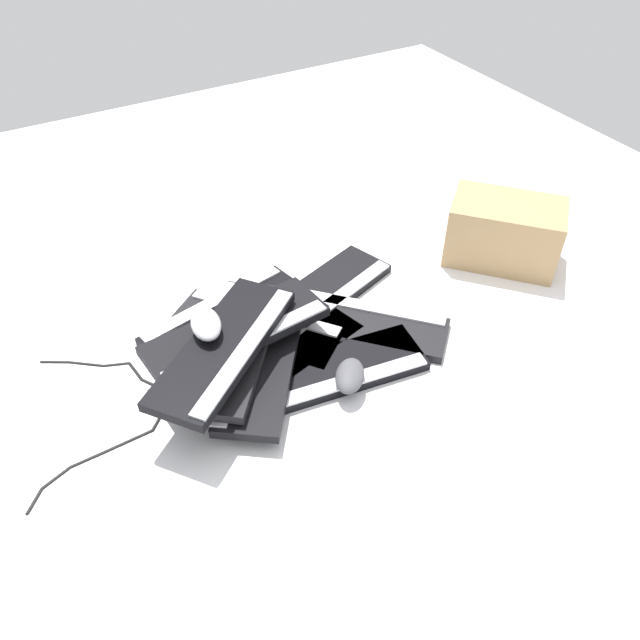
% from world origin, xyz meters
% --- Properties ---
extents(ground_plane, '(3.20, 3.20, 0.00)m').
position_xyz_m(ground_plane, '(0.00, 0.00, 0.00)').
color(ground_plane, white).
extents(keyboard_0, '(0.21, 0.46, 0.03)m').
position_xyz_m(keyboard_0, '(0.18, 0.03, 0.01)').
color(keyboard_0, black).
rests_on(keyboard_0, ground).
extents(keyboard_1, '(0.42, 0.41, 0.03)m').
position_xyz_m(keyboard_1, '(0.06, 0.17, 0.01)').
color(keyboard_1, black).
rests_on(keyboard_1, ground).
extents(keyboard_2, '(0.28, 0.46, 0.03)m').
position_xyz_m(keyboard_2, '(-0.09, 0.14, 0.01)').
color(keyboard_2, black).
rests_on(keyboard_2, ground).
extents(keyboard_3, '(0.44, 0.39, 0.03)m').
position_xyz_m(keyboard_3, '(-0.05, -0.08, 0.01)').
color(keyboard_3, black).
rests_on(keyboard_3, ground).
extents(keyboard_4, '(0.26, 0.46, 0.03)m').
position_xyz_m(keyboard_4, '(0.07, -0.07, 0.01)').
color(keyboard_4, black).
rests_on(keyboard_4, ground).
extents(keyboard_5, '(0.44, 0.38, 0.03)m').
position_xyz_m(keyboard_5, '(0.09, -0.13, 0.04)').
color(keyboard_5, black).
rests_on(keyboard_5, keyboard_4).
extents(keyboard_6, '(0.44, 0.39, 0.03)m').
position_xyz_m(keyboard_6, '(0.03, -0.17, 0.07)').
color(keyboard_6, black).
rests_on(keyboard_6, keyboard_5).
extents(keyboard_7, '(0.24, 0.46, 0.03)m').
position_xyz_m(keyboard_7, '(-0.10, -0.13, 0.04)').
color(keyboard_7, black).
rests_on(keyboard_7, keyboard_3).
extents(keyboard_8, '(0.20, 0.45, 0.03)m').
position_xyz_m(keyboard_8, '(0.02, -0.15, 0.10)').
color(keyboard_8, black).
rests_on(keyboard_8, keyboard_6).
extents(keyboard_9, '(0.39, 0.44, 0.03)m').
position_xyz_m(keyboard_9, '(0.09, -0.21, 0.13)').
color(keyboard_9, black).
rests_on(keyboard_9, keyboard_8).
extents(mouse_0, '(0.13, 0.11, 0.04)m').
position_xyz_m(mouse_0, '(-0.08, -0.11, 0.08)').
color(mouse_0, black).
rests_on(mouse_0, keyboard_7).
extents(mouse_1, '(0.13, 0.12, 0.04)m').
position_xyz_m(mouse_1, '(0.23, 0.03, 0.05)').
color(mouse_1, '#4C4C51').
rests_on(mouse_1, keyboard_0).
extents(mouse_2, '(0.13, 0.12, 0.04)m').
position_xyz_m(mouse_2, '(0.04, -0.28, 0.02)').
color(mouse_2, '#B7B7BC').
rests_on(mouse_2, ground).
extents(mouse_3, '(0.12, 0.09, 0.04)m').
position_xyz_m(mouse_3, '(0.03, -0.23, 0.17)').
color(mouse_3, '#B7B7BC').
rests_on(mouse_3, keyboard_9).
extents(cable_0, '(0.38, 0.62, 0.01)m').
position_xyz_m(cable_0, '(0.02, -0.38, 0.00)').
color(cable_0, black).
rests_on(cable_0, ground).
extents(cable_1, '(0.27, 0.36, 0.01)m').
position_xyz_m(cable_1, '(-0.07, -0.40, 0.00)').
color(cable_1, black).
rests_on(cable_1, ground).
extents(cardboard_box, '(0.36, 0.35, 0.18)m').
position_xyz_m(cardboard_box, '(0.01, 0.69, 0.09)').
color(cardboard_box, tan).
rests_on(cardboard_box, ground).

